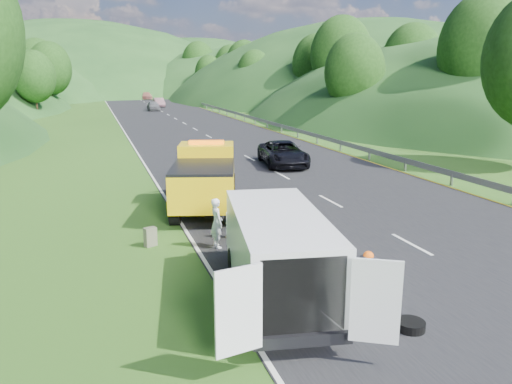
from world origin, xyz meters
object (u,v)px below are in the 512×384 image
object	(u,v)px
child	(232,239)
spare_tire	(410,330)
worker	(364,325)
passing_suv	(283,165)
suitcase	(150,237)
tow_truck	(205,178)
white_van	(277,250)
woman	(217,248)

from	to	relation	value
child	spare_tire	size ratio (longest dim) A/B	1.55
worker	passing_suv	distance (m)	19.92
child	suitcase	distance (m)	2.77
tow_truck	worker	world-z (taller)	tow_truck
suitcase	tow_truck	bearing A→B (deg)	55.04
worker	spare_tire	bearing A→B (deg)	-23.29
tow_truck	child	xyz separation A→B (m)	(-0.03, -4.11, -1.34)
white_van	woman	size ratio (longest dim) A/B	4.14
white_van	worker	world-z (taller)	white_van
white_van	woman	bearing A→B (deg)	107.19
woman	worker	world-z (taller)	worker
child	suitcase	xyz separation A→B (m)	(-2.74, 0.14, 0.32)
tow_truck	woman	world-z (taller)	tow_truck
worker	suitcase	xyz separation A→B (m)	(-4.01, 6.92, 0.32)
spare_tire	worker	bearing A→B (deg)	149.35
white_van	woman	xyz separation A→B (m)	(-0.53, 4.16, -1.30)
passing_suv	woman	bearing A→B (deg)	-111.45
tow_truck	passing_suv	world-z (taller)	tow_truck
white_van	passing_suv	world-z (taller)	white_van
passing_suv	child	bearing A→B (deg)	-110.40
tow_truck	passing_suv	size ratio (longest dim) A/B	1.29
woman	worker	size ratio (longest dim) A/B	0.98
passing_suv	tow_truck	bearing A→B (deg)	-120.89
white_van	child	world-z (taller)	white_van
tow_truck	spare_tire	world-z (taller)	tow_truck
tow_truck	suitcase	bearing A→B (deg)	-108.85
tow_truck	woman	size ratio (longest dim) A/B	4.09
tow_truck	white_van	bearing A→B (deg)	-75.10
tow_truck	child	distance (m)	4.33
tow_truck	worker	size ratio (longest dim) A/B	4.01
spare_tire	passing_suv	distance (m)	20.20
woman	child	distance (m)	0.97
woman	suitcase	bearing A→B (deg)	61.82
child	spare_tire	world-z (taller)	child
suitcase	spare_tire	bearing A→B (deg)	-56.77
tow_truck	white_van	distance (m)	8.96
white_van	worker	bearing A→B (deg)	-43.68
worker	white_van	bearing A→B (deg)	133.69
white_van	suitcase	distance (m)	5.70
worker	spare_tire	distance (m)	1.00
tow_truck	white_van	size ratio (longest dim) A/B	0.99
worker	woman	bearing A→B (deg)	115.08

